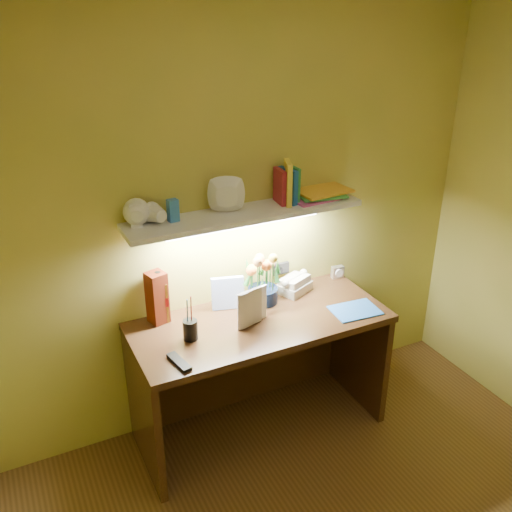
{
  "coord_description": "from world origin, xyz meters",
  "views": [
    {
      "loc": [
        -1.19,
        -1.17,
        2.37
      ],
      "look_at": [
        0.05,
        1.35,
        1.06
      ],
      "focal_mm": 40.0,
      "sensor_mm": 36.0,
      "label": 1
    }
  ],
  "objects_px": {
    "desk": "(260,376)",
    "flower_bouquet": "(263,278)",
    "whisky_bottle": "(159,297)",
    "telephone": "(294,283)",
    "desk_clock": "(338,272)"
  },
  "relations": [
    {
      "from": "desk",
      "to": "flower_bouquet",
      "type": "distance_m",
      "value": 0.56
    },
    {
      "from": "flower_bouquet",
      "to": "whisky_bottle",
      "type": "bearing_deg",
      "value": 174.47
    },
    {
      "from": "telephone",
      "to": "whisky_bottle",
      "type": "height_order",
      "value": "whisky_bottle"
    },
    {
      "from": "flower_bouquet",
      "to": "whisky_bottle",
      "type": "xyz_separation_m",
      "value": [
        -0.59,
        0.06,
        -0.0
      ]
    },
    {
      "from": "desk",
      "to": "whisky_bottle",
      "type": "distance_m",
      "value": 0.75
    },
    {
      "from": "flower_bouquet",
      "to": "telephone",
      "type": "height_order",
      "value": "flower_bouquet"
    },
    {
      "from": "flower_bouquet",
      "to": "whisky_bottle",
      "type": "distance_m",
      "value": 0.59
    },
    {
      "from": "whisky_bottle",
      "to": "desk",
      "type": "bearing_deg",
      "value": -25.24
    },
    {
      "from": "telephone",
      "to": "flower_bouquet",
      "type": "bearing_deg",
      "value": 162.99
    },
    {
      "from": "telephone",
      "to": "whisky_bottle",
      "type": "distance_m",
      "value": 0.81
    },
    {
      "from": "desk",
      "to": "flower_bouquet",
      "type": "relative_size",
      "value": 4.65
    },
    {
      "from": "flower_bouquet",
      "to": "whisky_bottle",
      "type": "height_order",
      "value": "flower_bouquet"
    },
    {
      "from": "desk_clock",
      "to": "flower_bouquet",
      "type": "bearing_deg",
      "value": -167.17
    },
    {
      "from": "desk",
      "to": "desk_clock",
      "type": "distance_m",
      "value": 0.81
    },
    {
      "from": "desk",
      "to": "flower_bouquet",
      "type": "height_order",
      "value": "flower_bouquet"
    }
  ]
}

